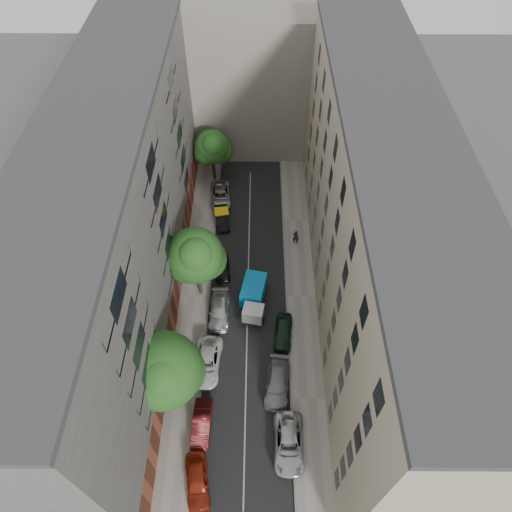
{
  "coord_description": "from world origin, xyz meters",
  "views": [
    {
      "loc": [
        1.01,
        -27.05,
        38.91
      ],
      "look_at": [
        0.85,
        0.45,
        6.0
      ],
      "focal_mm": 32.0,
      "sensor_mm": 36.0,
      "label": 1
    }
  ],
  "objects_px": {
    "tarp_truck": "(253,297)",
    "car_right_0": "(289,443)",
    "car_left_5": "(222,218)",
    "car_left_6": "(221,195)",
    "car_right_2": "(283,332)",
    "car_left_1": "(202,423)",
    "lamp_post": "(189,368)",
    "car_right_1": "(277,383)",
    "pedestrian": "(296,237)",
    "car_left_3": "(219,310)",
    "tree_mid": "(196,258)",
    "car_left_2": "(207,362)",
    "tree_near": "(165,372)",
    "car_left_0": "(197,481)",
    "tree_far": "(213,148)",
    "car_left_4": "(222,267)"
  },
  "relations": [
    {
      "from": "tree_mid",
      "to": "car_left_5",
      "type": "bearing_deg",
      "value": 81.61
    },
    {
      "from": "car_right_1",
      "to": "tree_mid",
      "type": "distance_m",
      "value": 13.64
    },
    {
      "from": "car_right_1",
      "to": "tree_far",
      "type": "xyz_separation_m",
      "value": [
        -7.3,
        28.07,
        4.23
      ]
    },
    {
      "from": "tarp_truck",
      "to": "tree_near",
      "type": "relative_size",
      "value": 0.65
    },
    {
      "from": "car_left_0",
      "to": "car_right_0",
      "type": "bearing_deg",
      "value": 11.87
    },
    {
      "from": "car_right_1",
      "to": "car_right_2",
      "type": "height_order",
      "value": "car_right_1"
    },
    {
      "from": "car_left_4",
      "to": "tree_far",
      "type": "relative_size",
      "value": 0.53
    },
    {
      "from": "car_right_1",
      "to": "tarp_truck",
      "type": "bearing_deg",
      "value": 110.43
    },
    {
      "from": "tarp_truck",
      "to": "car_left_1",
      "type": "height_order",
      "value": "tarp_truck"
    },
    {
      "from": "car_left_6",
      "to": "car_right_2",
      "type": "xyz_separation_m",
      "value": [
        7.09,
        -19.2,
        -0.01
      ]
    },
    {
      "from": "tree_near",
      "to": "car_left_2",
      "type": "bearing_deg",
      "value": 50.74
    },
    {
      "from": "car_left_2",
      "to": "tree_near",
      "type": "xyz_separation_m",
      "value": [
        -2.7,
        -3.31,
        4.71
      ]
    },
    {
      "from": "car_left_4",
      "to": "car_left_5",
      "type": "bearing_deg",
      "value": 87.52
    },
    {
      "from": "car_left_0",
      "to": "car_left_1",
      "type": "relative_size",
      "value": 1.03
    },
    {
      "from": "car_left_3",
      "to": "car_left_5",
      "type": "bearing_deg",
      "value": 92.04
    },
    {
      "from": "car_left_4",
      "to": "car_right_1",
      "type": "xyz_separation_m",
      "value": [
        5.6,
        -13.22,
        0.07
      ]
    },
    {
      "from": "car_right_0",
      "to": "tree_far",
      "type": "bearing_deg",
      "value": 104.09
    },
    {
      "from": "car_left_4",
      "to": "tarp_truck",
      "type": "bearing_deg",
      "value": -58.32
    },
    {
      "from": "tarp_truck",
      "to": "car_left_6",
      "type": "relative_size",
      "value": 1.09
    },
    {
      "from": "car_left_0",
      "to": "tree_near",
      "type": "bearing_deg",
      "value": 102.25
    },
    {
      "from": "car_left_1",
      "to": "pedestrian",
      "type": "bearing_deg",
      "value": 68.49
    },
    {
      "from": "car_left_2",
      "to": "car_right_0",
      "type": "xyz_separation_m",
      "value": [
        7.2,
        -7.2,
        -0.0
      ]
    },
    {
      "from": "car_left_6",
      "to": "car_right_0",
      "type": "xyz_separation_m",
      "value": [
        7.2,
        -29.6,
        0.02
      ]
    },
    {
      "from": "car_left_3",
      "to": "lamp_post",
      "type": "relative_size",
      "value": 0.78
    },
    {
      "from": "car_left_3",
      "to": "pedestrian",
      "type": "xyz_separation_m",
      "value": [
        8.04,
        9.53,
        0.41
      ]
    },
    {
      "from": "car_left_3",
      "to": "car_right_0",
      "type": "xyz_separation_m",
      "value": [
        6.4,
        -12.8,
        0.04
      ]
    },
    {
      "from": "car_right_1",
      "to": "tree_far",
      "type": "relative_size",
      "value": 0.69
    },
    {
      "from": "car_right_1",
      "to": "car_left_6",
      "type": "bearing_deg",
      "value": 111.05
    },
    {
      "from": "tarp_truck",
      "to": "pedestrian",
      "type": "xyz_separation_m",
      "value": [
        4.64,
        8.37,
        -0.24
      ]
    },
    {
      "from": "car_left_3",
      "to": "tree_mid",
      "type": "relative_size",
      "value": 0.54
    },
    {
      "from": "car_right_1",
      "to": "lamp_post",
      "type": "height_order",
      "value": "lamp_post"
    },
    {
      "from": "car_left_3",
      "to": "tree_mid",
      "type": "xyz_separation_m",
      "value": [
        -1.96,
        2.45,
        5.27
      ]
    },
    {
      "from": "tarp_truck",
      "to": "car_left_4",
      "type": "relative_size",
      "value": 1.46
    },
    {
      "from": "car_left_3",
      "to": "car_left_6",
      "type": "height_order",
      "value": "car_left_6"
    },
    {
      "from": "tarp_truck",
      "to": "car_right_2",
      "type": "xyz_separation_m",
      "value": [
        2.89,
        -3.56,
        -0.64
      ]
    },
    {
      "from": "car_left_1",
      "to": "car_left_0",
      "type": "bearing_deg",
      "value": -88.41
    },
    {
      "from": "tree_far",
      "to": "pedestrian",
      "type": "distance_m",
      "value": 15.14
    },
    {
      "from": "car_right_1",
      "to": "tree_far",
      "type": "distance_m",
      "value": 29.32
    },
    {
      "from": "car_left_1",
      "to": "car_right_1",
      "type": "distance_m",
      "value": 7.33
    },
    {
      "from": "lamp_post",
      "to": "pedestrian",
      "type": "bearing_deg",
      "value": 60.32
    },
    {
      "from": "tarp_truck",
      "to": "car_right_0",
      "type": "distance_m",
      "value": 14.3
    },
    {
      "from": "tarp_truck",
      "to": "tree_mid",
      "type": "xyz_separation_m",
      "value": [
        -5.36,
        1.29,
        4.62
      ]
    },
    {
      "from": "tarp_truck",
      "to": "tree_far",
      "type": "xyz_separation_m",
      "value": [
        -5.1,
        19.29,
        3.62
      ]
    },
    {
      "from": "car_left_6",
      "to": "car_right_1",
      "type": "bearing_deg",
      "value": -79.95
    },
    {
      "from": "car_right_2",
      "to": "lamp_post",
      "type": "distance_m",
      "value": 10.26
    },
    {
      "from": "car_left_5",
      "to": "car_left_6",
      "type": "bearing_deg",
      "value": 86.04
    },
    {
      "from": "car_left_0",
      "to": "car_left_5",
      "type": "xyz_separation_m",
      "value": [
        0.38,
        28.56,
        -0.05
      ]
    },
    {
      "from": "car_left_1",
      "to": "lamp_post",
      "type": "bearing_deg",
      "value": 108.27
    },
    {
      "from": "car_right_1",
      "to": "car_left_3",
      "type": "bearing_deg",
      "value": 132.68
    },
    {
      "from": "tree_near",
      "to": "tarp_truck",
      "type": "bearing_deg",
      "value": 55.57
    }
  ]
}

